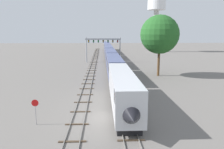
{
  "coord_description": "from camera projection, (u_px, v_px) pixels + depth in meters",
  "views": [
    {
      "loc": [
        -0.67,
        -25.37,
        9.99
      ],
      "look_at": [
        1.0,
        12.0,
        3.0
      ],
      "focal_mm": 35.79,
      "sensor_mm": 36.0,
      "label": 1
    }
  ],
  "objects": [
    {
      "name": "track_main",
      "position": [
        109.0,
        59.0,
        85.78
      ],
      "size": [
        2.6,
        200.0,
        0.16
      ],
      "color": "slate",
      "rests_on": "ground"
    },
    {
      "name": "signal_gantry",
      "position": [
        103.0,
        44.0,
        75.94
      ],
      "size": [
        12.1,
        0.49,
        8.51
      ],
      "color": "#999BA0",
      "rests_on": "ground"
    },
    {
      "name": "passenger_train",
      "position": [
        110.0,
        54.0,
        79.64
      ],
      "size": [
        3.04,
        121.12,
        4.8
      ],
      "color": "silver",
      "rests_on": "ground"
    },
    {
      "name": "ground_plane",
      "position": [
        108.0,
        117.0,
        26.78
      ],
      "size": [
        400.0,
        400.0,
        0.0
      ],
      "primitive_type": "plane",
      "color": "slate"
    },
    {
      "name": "track_near",
      "position": [
        93.0,
        67.0,
        65.9
      ],
      "size": [
        2.6,
        160.0,
        0.16
      ],
      "color": "slate",
      "rests_on": "ground"
    },
    {
      "name": "water_tower",
      "position": [
        156.0,
        10.0,
        116.07
      ],
      "size": [
        9.43,
        9.43,
        27.72
      ],
      "color": "beige",
      "rests_on": "ground"
    },
    {
      "name": "stop_sign",
      "position": [
        35.0,
        108.0,
        24.33
      ],
      "size": [
        0.76,
        0.08,
        2.88
      ],
      "color": "gray",
      "rests_on": "ground"
    },
    {
      "name": "trackside_tree_left",
      "position": [
        160.0,
        34.0,
        51.1
      ],
      "size": [
        8.91,
        8.91,
        14.1
      ],
      "color": "brown",
      "rests_on": "ground"
    }
  ]
}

